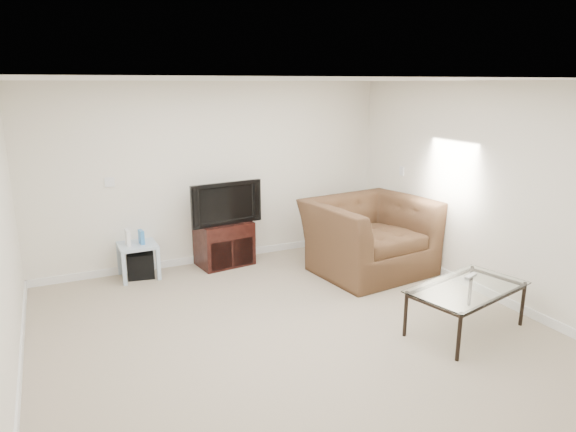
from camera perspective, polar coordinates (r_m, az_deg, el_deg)
name	(u,v)px	position (r m, az deg, el deg)	size (l,w,h in m)	color
floor	(294,334)	(5.35, 0.64, -12.94)	(5.00, 5.00, 0.00)	tan
ceiling	(295,80)	(4.75, 0.73, 14.89)	(5.00, 5.00, 0.00)	white
wall_back	(215,174)	(7.19, -8.07, 4.65)	(5.00, 0.02, 2.50)	silver
wall_right	(488,192)	(6.38, 21.36, 2.51)	(0.02, 5.00, 2.50)	silver
plate_back	(110,182)	(6.90, -19.22, 3.56)	(0.12, 0.02, 0.12)	white
plate_right_switch	(402,171)	(7.53, 12.53, 4.90)	(0.02, 0.09, 0.13)	white
plate_right_outlet	(411,240)	(7.52, 13.52, -2.62)	(0.02, 0.08, 0.12)	white
tv_stand	(224,243)	(7.21, -7.11, -3.03)	(0.73, 0.51, 0.61)	black
dvd_player	(225,230)	(7.12, -7.02, -1.56)	(0.44, 0.31, 0.06)	black
television	(224,202)	(7.03, -7.16, 1.54)	(0.94, 0.19, 0.58)	black
side_table	(138,261)	(6.99, -16.29, -4.77)	(0.47, 0.47, 0.46)	silver
subwoofer	(141,265)	(7.03, -16.05, -5.21)	(0.33, 0.33, 0.33)	black
game_console	(128,238)	(6.85, -17.39, -2.31)	(0.05, 0.15, 0.21)	white
game_case	(141,237)	(6.88, -15.98, -2.26)	(0.05, 0.13, 0.18)	#337FCC
recliner	(370,224)	(6.89, 9.06, -0.89)	(1.50, 0.98, 1.31)	brown
coffee_table	(465,309)	(5.62, 19.11, -9.71)	(1.23, 0.69, 0.48)	black
remote	(471,276)	(5.80, 19.65, -6.27)	(0.19, 0.05, 0.02)	#B2B2B7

